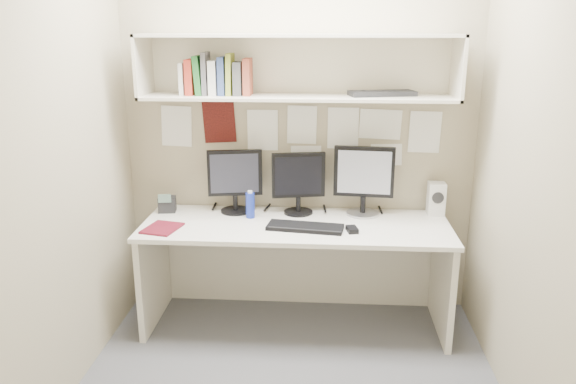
# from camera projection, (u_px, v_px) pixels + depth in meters

# --- Properties ---
(floor) EXTENTS (2.40, 2.00, 0.01)m
(floor) POSITION_uv_depth(u_px,v_px,m) (289.00, 380.00, 3.24)
(floor) COLOR #4E4E53
(floor) RESTS_ON ground
(wall_back) EXTENTS (2.40, 0.02, 2.60)m
(wall_back) POSITION_uv_depth(u_px,v_px,m) (299.00, 128.00, 3.83)
(wall_back) COLOR tan
(wall_back) RESTS_ON ground
(wall_front) EXTENTS (2.40, 0.02, 2.60)m
(wall_front) POSITION_uv_depth(u_px,v_px,m) (270.00, 227.00, 1.92)
(wall_front) COLOR tan
(wall_front) RESTS_ON ground
(wall_left) EXTENTS (0.02, 2.00, 2.60)m
(wall_left) POSITION_uv_depth(u_px,v_px,m) (62.00, 157.00, 2.96)
(wall_left) COLOR tan
(wall_left) RESTS_ON ground
(wall_right) EXTENTS (0.02, 2.00, 2.60)m
(wall_right) POSITION_uv_depth(u_px,v_px,m) (529.00, 165.00, 2.80)
(wall_right) COLOR tan
(wall_right) RESTS_ON ground
(desk) EXTENTS (2.00, 0.70, 0.73)m
(desk) POSITION_uv_depth(u_px,v_px,m) (296.00, 274.00, 3.76)
(desk) COLOR silver
(desk) RESTS_ON floor
(overhead_hutch) EXTENTS (2.00, 0.38, 0.40)m
(overhead_hutch) POSITION_uv_depth(u_px,v_px,m) (298.00, 66.00, 3.58)
(overhead_hutch) COLOR beige
(overhead_hutch) RESTS_ON wall_back
(pinned_papers) EXTENTS (1.92, 0.01, 0.48)m
(pinned_papers) POSITION_uv_depth(u_px,v_px,m) (299.00, 135.00, 3.84)
(pinned_papers) COLOR white
(pinned_papers) RESTS_ON wall_back
(monitor_left) EXTENTS (0.37, 0.20, 0.43)m
(monitor_left) POSITION_uv_depth(u_px,v_px,m) (235.00, 178.00, 3.83)
(monitor_left) COLOR black
(monitor_left) RESTS_ON desk
(monitor_center) EXTENTS (0.36, 0.20, 0.42)m
(monitor_center) POSITION_uv_depth(u_px,v_px,m) (298.00, 180.00, 3.80)
(monitor_center) COLOR black
(monitor_center) RESTS_ON desk
(monitor_right) EXTENTS (0.40, 0.22, 0.47)m
(monitor_right) POSITION_uv_depth(u_px,v_px,m) (364.00, 178.00, 3.77)
(monitor_right) COLOR #A5A5AA
(monitor_right) RESTS_ON desk
(keyboard) EXTENTS (0.50, 0.23, 0.02)m
(keyboard) POSITION_uv_depth(u_px,v_px,m) (305.00, 227.00, 3.55)
(keyboard) COLOR black
(keyboard) RESTS_ON desk
(mouse) EXTENTS (0.08, 0.11, 0.03)m
(mouse) POSITION_uv_depth(u_px,v_px,m) (352.00, 229.00, 3.50)
(mouse) COLOR black
(mouse) RESTS_ON desk
(speaker) EXTENTS (0.11, 0.12, 0.22)m
(speaker) POSITION_uv_depth(u_px,v_px,m) (436.00, 198.00, 3.81)
(speaker) COLOR silver
(speaker) RESTS_ON desk
(blue_bottle) EXTENTS (0.06, 0.06, 0.19)m
(blue_bottle) POSITION_uv_depth(u_px,v_px,m) (250.00, 205.00, 3.74)
(blue_bottle) COLOR navy
(blue_bottle) RESTS_ON desk
(maroon_notebook) EXTENTS (0.25, 0.28, 0.01)m
(maroon_notebook) POSITION_uv_depth(u_px,v_px,m) (162.00, 228.00, 3.55)
(maroon_notebook) COLOR #5B0F1D
(maroon_notebook) RESTS_ON desk
(desk_phone) EXTENTS (0.13, 0.12, 0.14)m
(desk_phone) POSITION_uv_depth(u_px,v_px,m) (167.00, 204.00, 3.88)
(desk_phone) COLOR black
(desk_phone) RESTS_ON desk
(book_stack) EXTENTS (0.45, 0.17, 0.27)m
(book_stack) POSITION_uv_depth(u_px,v_px,m) (217.00, 76.00, 3.59)
(book_stack) COLOR beige
(book_stack) RESTS_ON overhead_hutch
(hutch_tray) EXTENTS (0.44, 0.26, 0.03)m
(hutch_tray) POSITION_uv_depth(u_px,v_px,m) (382.00, 93.00, 3.57)
(hutch_tray) COLOR black
(hutch_tray) RESTS_ON overhead_hutch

